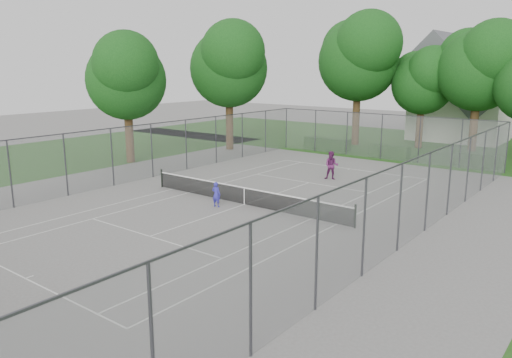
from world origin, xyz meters
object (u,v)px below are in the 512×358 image
Objects in this scene: girl_player at (216,194)px; woman_player at (332,165)px; tennis_net at (244,195)px; house at (461,97)px.

girl_player is 9.42m from woman_player.
girl_player is at bearing -126.48° from tennis_net.
tennis_net is 7.05× the size of woman_player.
girl_player is 0.72× the size of woman_player.
woman_player is at bearing -108.15° from girl_player.
girl_player is at bearing -94.49° from house.
house reaches higher than tennis_net.
woman_player reaches higher than girl_player.
woman_player is (1.51, 9.30, 0.25)m from girl_player.
house is at bearing 86.95° from tennis_net.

